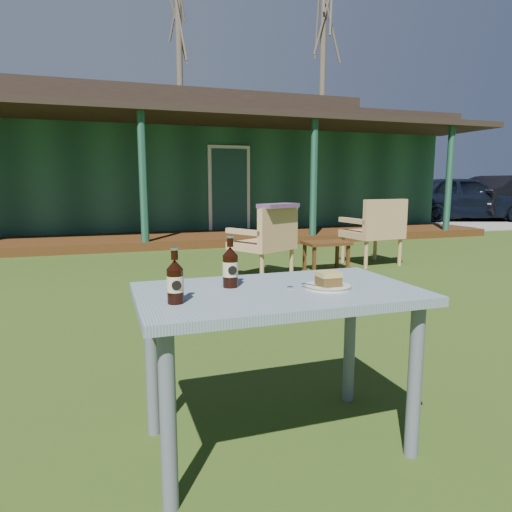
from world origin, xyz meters
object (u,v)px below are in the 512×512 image
object	(u,v)px
cola_bottle_far	(175,281)
side_table	(326,246)
cola_bottle_near	(230,267)
cake_slice	(328,278)
armchair_right	(376,228)
cafe_table	(278,312)
car_far	(509,197)
armchair_left	(267,239)
plate	(328,286)
car_near	(463,198)

from	to	relation	value
cola_bottle_far	side_table	xyz separation A→B (m)	(2.60, 3.78, -0.46)
cola_bottle_near	side_table	distance (m)	4.30
cake_slice	armchair_right	size ratio (longest dim) A/B	0.10
cafe_table	cola_bottle_near	bearing A→B (deg)	149.91
cafe_table	cake_slice	bearing A→B (deg)	-16.25
cola_bottle_near	cola_bottle_far	xyz separation A→B (m)	(-0.27, -0.20, -0.01)
car_far	cafe_table	size ratio (longest dim) A/B	3.64
cola_bottle_near	armchair_left	xyz separation A→B (m)	(1.39, 3.35, -0.31)
plate	side_table	xyz separation A→B (m)	(1.93, 3.73, -0.39)
plate	cola_bottle_near	distance (m)	0.43
car_far	cafe_table	bearing A→B (deg)	117.31
car_far	cola_bottle_near	distance (m)	16.05
cola_bottle_near	cake_slice	bearing A→B (deg)	-23.09
car_far	cola_bottle_far	distance (m)	16.39
cola_bottle_near	cola_bottle_far	size ratio (longest dim) A/B	1.07
cafe_table	armchair_left	xyz separation A→B (m)	(1.21, 3.45, -0.12)
cafe_table	cake_slice	world-z (taller)	cake_slice
cola_bottle_far	armchair_right	distance (m)	5.27
plate	armchair_left	world-z (taller)	armchair_left
plate	armchair_left	distance (m)	3.65
cake_slice	armchair_left	xyz separation A→B (m)	(1.00, 3.51, -0.27)
car_near	cola_bottle_near	distance (m)	14.29
armchair_right	side_table	bearing A→B (deg)	-168.89
car_near	cola_bottle_far	world-z (taller)	car_near
car_far	plate	xyz separation A→B (m)	(-12.13, -10.18, 0.01)
car_near	armchair_left	world-z (taller)	car_near
plate	cake_slice	world-z (taller)	cake_slice
armchair_left	car_far	bearing A→B (deg)	30.96
cola_bottle_near	side_table	xyz separation A→B (m)	(2.33, 3.58, -0.47)
car_near	plate	world-z (taller)	car_near
side_table	car_near	bearing A→B (deg)	37.81
cake_slice	cola_bottle_near	distance (m)	0.43
armchair_right	cafe_table	bearing A→B (deg)	-128.11
cafe_table	cola_bottle_far	distance (m)	0.50
cola_bottle_near	side_table	size ratio (longest dim) A/B	0.38
car_near	cafe_table	xyz separation A→B (m)	(-10.20, -9.93, -0.10)
plate	armchair_left	bearing A→B (deg)	74.13
plate	armchair_right	world-z (taller)	armchair_right
cafe_table	armchair_left	bearing A→B (deg)	70.72
car_near	car_far	world-z (taller)	same
car_far	armchair_right	world-z (taller)	car_far
plate	car_far	bearing A→B (deg)	40.00
car_near	cola_bottle_near	bearing A→B (deg)	152.80
armchair_right	cola_bottle_far	bearing A→B (deg)	-131.39
car_near	car_far	distance (m)	2.16
car_near	armchair_right	xyz separation A→B (m)	(-7.17, -6.07, -0.18)
cafe_table	side_table	bearing A→B (deg)	59.78
cake_slice	armchair_left	bearing A→B (deg)	74.12
cola_bottle_near	cola_bottle_far	bearing A→B (deg)	-143.70
side_table	cake_slice	bearing A→B (deg)	-117.35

